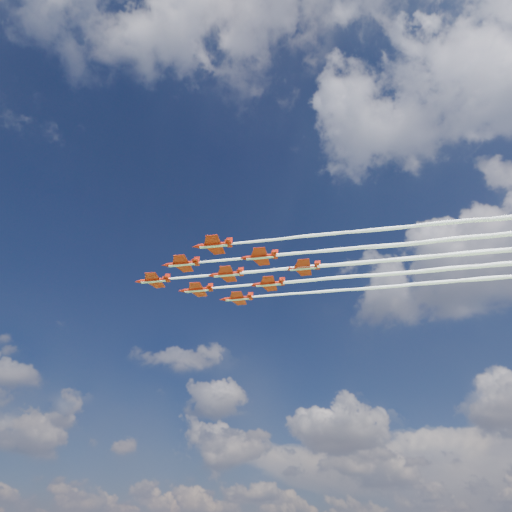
% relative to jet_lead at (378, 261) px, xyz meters
% --- Properties ---
extents(jet_lead, '(118.09, 69.82, 2.67)m').
position_rel_jet_lead_xyz_m(jet_lead, '(0.00, 0.00, 0.00)').
color(jet_lead, red).
extents(jet_row2_port, '(118.09, 69.82, 2.67)m').
position_rel_jet_lead_xyz_m(jet_row2_port, '(13.33, -1.28, 0.00)').
color(jet_row2_port, red).
extents(jet_row2_starb, '(118.09, 69.82, 2.67)m').
position_rel_jet_lead_xyz_m(jet_row2_starb, '(5.60, 12.16, 0.00)').
color(jet_row2_starb, red).
extents(jet_row3_port, '(118.09, 69.82, 2.67)m').
position_rel_jet_lead_xyz_m(jet_row3_port, '(26.65, -2.55, 0.00)').
color(jet_row3_port, red).
extents(jet_row3_centre, '(118.09, 69.82, 2.67)m').
position_rel_jet_lead_xyz_m(jet_row3_centre, '(18.92, 10.88, 0.00)').
color(jet_row3_centre, red).
extents(jet_row3_starb, '(118.09, 69.82, 2.67)m').
position_rel_jet_lead_xyz_m(jet_row3_starb, '(11.19, 24.32, 0.00)').
color(jet_row3_starb, red).
extents(jet_row4_port, '(118.09, 69.82, 2.67)m').
position_rel_jet_lead_xyz_m(jet_row4_port, '(32.25, 9.61, 0.00)').
color(jet_row4_port, red).
extents(jet_row4_starb, '(118.09, 69.82, 2.67)m').
position_rel_jet_lead_xyz_m(jet_row4_starb, '(24.52, 23.04, 0.00)').
color(jet_row4_starb, red).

